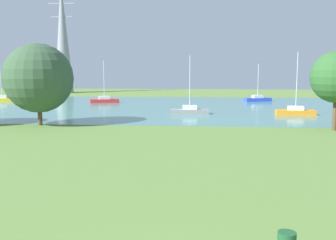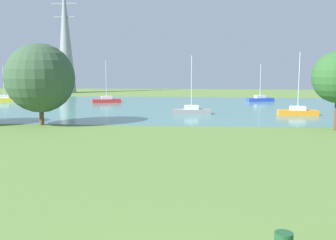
{
  "view_description": "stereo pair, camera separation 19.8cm",
  "coord_description": "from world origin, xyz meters",
  "views": [
    {
      "loc": [
        0.72,
        -8.52,
        5.71
      ],
      "look_at": [
        -1.1,
        15.0,
        2.59
      ],
      "focal_mm": 41.57,
      "sensor_mm": 36.0,
      "label": 1
    },
    {
      "loc": [
        0.91,
        -8.51,
        5.71
      ],
      "look_at": [
        -1.1,
        15.0,
        2.59
      ],
      "focal_mm": 41.57,
      "sensor_mm": 36.0,
      "label": 2
    }
  ],
  "objects": [
    {
      "name": "sailboat_yellow",
      "position": [
        -33.54,
        56.89,
        0.46
      ],
      "size": [
        5.02,
        2.56,
        6.38
      ],
      "color": "yellow",
      "rests_on": "water_surface"
    },
    {
      "name": "water_surface",
      "position": [
        0.0,
        50.0,
        0.01
      ],
      "size": [
        140.0,
        40.0,
        0.02
      ],
      "primitive_type": "cube",
      "color": "teal",
      "rests_on": "ground"
    },
    {
      "name": "electricity_pylon",
      "position": [
        -31.22,
        82.49,
        13.01
      ],
      "size": [
        6.4,
        4.4,
        25.99
      ],
      "color": "gray",
      "rests_on": "ground"
    },
    {
      "name": "sailboat_gray",
      "position": [
        -0.31,
        40.54,
        0.47
      ],
      "size": [
        4.88,
        1.77,
        7.33
      ],
      "color": "gray",
      "rests_on": "water_surface"
    },
    {
      "name": "ground_plane",
      "position": [
        0.0,
        22.0,
        0.0
      ],
      "size": [
        160.0,
        160.0,
        0.0
      ],
      "primitive_type": "plane",
      "color": "olive"
    },
    {
      "name": "sailboat_red",
      "position": [
        -15.1,
        56.15,
        0.46
      ],
      "size": [
        5.03,
        3.01,
        7.05
      ],
      "color": "red",
      "rests_on": "water_surface"
    },
    {
      "name": "sailboat_blue",
      "position": [
        11.22,
        60.9,
        0.46
      ],
      "size": [
        5.03,
        2.98,
        6.56
      ],
      "color": "blue",
      "rests_on": "water_surface"
    },
    {
      "name": "tree_west_far",
      "position": [
        -15.32,
        29.64,
        4.77
      ],
      "size": [
        6.96,
        6.96,
        8.26
      ],
      "color": "brown",
      "rests_on": "ground"
    },
    {
      "name": "sailboat_orange",
      "position": [
        12.87,
        40.61,
        0.47
      ],
      "size": [
        4.82,
        1.57,
        7.75
      ],
      "color": "orange",
      "rests_on": "water_surface"
    }
  ]
}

